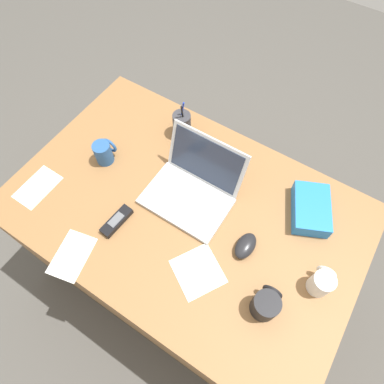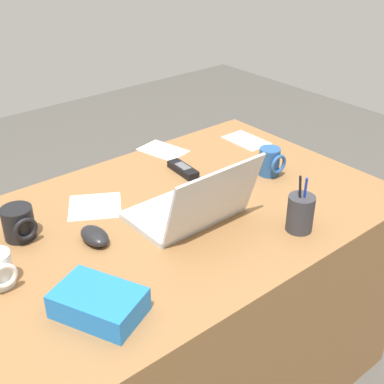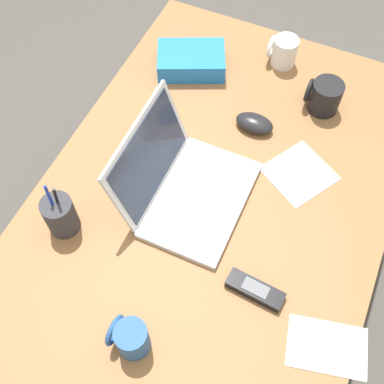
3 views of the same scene
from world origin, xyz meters
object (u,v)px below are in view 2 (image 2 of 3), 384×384
(coffee_mug_white, at_px, (19,223))
(coffee_mug_spare, at_px, (270,162))
(snack_bag, at_px, (99,303))
(laptop, at_px, (192,207))
(pen_holder, at_px, (300,213))
(cordless_phone, at_px, (183,169))
(computer_mouse, at_px, (95,236))

(coffee_mug_white, bearing_deg, coffee_mug_spare, 167.47)
(snack_bag, bearing_deg, laptop, -157.94)
(coffee_mug_white, bearing_deg, pen_holder, 143.31)
(cordless_phone, xyz_separation_m, pen_holder, (-0.03, 0.49, 0.04))
(computer_mouse, height_order, coffee_mug_spare, coffee_mug_spare)
(laptop, distance_m, cordless_phone, 0.31)
(coffee_mug_white, xyz_separation_m, cordless_phone, (-0.60, -0.02, -0.03))
(computer_mouse, xyz_separation_m, coffee_mug_white, (0.15, -0.15, 0.03))
(coffee_mug_white, height_order, cordless_phone, coffee_mug_white)
(computer_mouse, bearing_deg, coffee_mug_white, -44.50)
(pen_holder, bearing_deg, coffee_mug_spare, -123.08)
(laptop, bearing_deg, cordless_phone, -123.60)
(coffee_mug_white, distance_m, snack_bag, 0.40)
(computer_mouse, bearing_deg, cordless_phone, -158.49)
(laptop, relative_size, cordless_phone, 2.34)
(computer_mouse, relative_size, pen_holder, 0.62)
(laptop, relative_size, coffee_mug_spare, 3.36)
(laptop, distance_m, snack_bag, 0.45)
(coffee_mug_spare, height_order, snack_bag, coffee_mug_spare)
(computer_mouse, distance_m, cordless_phone, 0.48)
(coffee_mug_white, bearing_deg, laptop, 151.06)
(computer_mouse, height_order, snack_bag, snack_bag)
(snack_bag, bearing_deg, cordless_phone, -144.08)
(computer_mouse, distance_m, coffee_mug_white, 0.21)
(laptop, distance_m, coffee_mug_spare, 0.39)
(cordless_phone, bearing_deg, coffee_mug_white, 1.89)
(computer_mouse, relative_size, snack_bag, 0.54)
(cordless_phone, relative_size, snack_bag, 0.70)
(laptop, xyz_separation_m, snack_bag, (0.42, 0.17, -0.01))
(pen_holder, xyz_separation_m, snack_bag, (0.62, -0.06, -0.02))
(computer_mouse, xyz_separation_m, cordless_phone, (-0.45, -0.17, -0.01))
(coffee_mug_white, distance_m, cordless_phone, 0.60)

